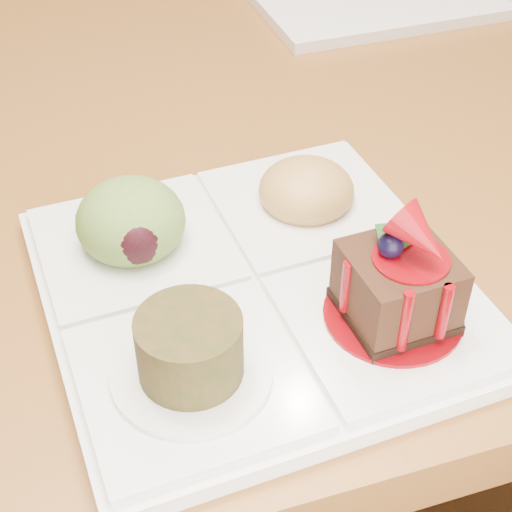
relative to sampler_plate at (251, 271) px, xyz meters
name	(u,v)px	position (x,y,z in m)	size (l,w,h in m)	color
ground	(201,312)	(0.13, 0.75, -0.77)	(6.00, 6.00, 0.00)	brown
sampler_plate	(251,271)	(0.00, 0.00, 0.00)	(0.28, 0.28, 0.10)	white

